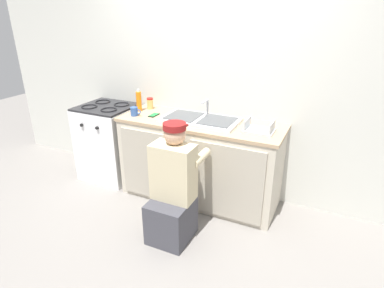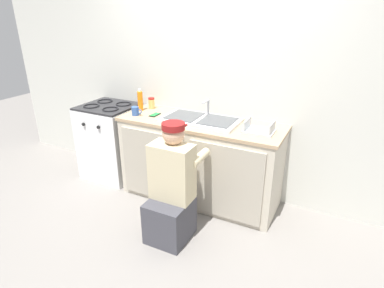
{
  "view_description": "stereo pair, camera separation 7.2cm",
  "coord_description": "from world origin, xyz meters",
  "px_view_note": "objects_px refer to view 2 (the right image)",
  "views": [
    {
      "loc": [
        1.28,
        -2.59,
        1.98
      ],
      "look_at": [
        0.0,
        0.1,
        0.73
      ],
      "focal_mm": 30.0,
      "sensor_mm": 36.0,
      "label": 1
    },
    {
      "loc": [
        1.34,
        -2.56,
        1.98
      ],
      "look_at": [
        0.0,
        0.1,
        0.73
      ],
      "focal_mm": 30.0,
      "sensor_mm": 36.0,
      "label": 2
    }
  ],
  "objects_px": {
    "soap_bottle_orange": "(140,101)",
    "sink_double_basin": "(201,119)",
    "dish_rack_tray": "(259,130)",
    "stove_range": "(111,141)",
    "plumber_person": "(171,193)",
    "cell_phone": "(155,115)",
    "condiment_jar": "(152,103)",
    "coffee_mug": "(135,111)"
  },
  "relations": [
    {
      "from": "sink_double_basin",
      "to": "cell_phone",
      "type": "distance_m",
      "value": 0.54
    },
    {
      "from": "coffee_mug",
      "to": "cell_phone",
      "type": "height_order",
      "value": "coffee_mug"
    },
    {
      "from": "dish_rack_tray",
      "to": "soap_bottle_orange",
      "type": "bearing_deg",
      "value": 176.75
    },
    {
      "from": "sink_double_basin",
      "to": "soap_bottle_orange",
      "type": "distance_m",
      "value": 0.79
    },
    {
      "from": "sink_double_basin",
      "to": "cell_phone",
      "type": "height_order",
      "value": "sink_double_basin"
    },
    {
      "from": "coffee_mug",
      "to": "cell_phone",
      "type": "xyz_separation_m",
      "value": [
        0.19,
        0.09,
        -0.04
      ]
    },
    {
      "from": "soap_bottle_orange",
      "to": "sink_double_basin",
      "type": "bearing_deg",
      "value": -2.81
    },
    {
      "from": "sink_double_basin",
      "to": "dish_rack_tray",
      "type": "distance_m",
      "value": 0.63
    },
    {
      "from": "stove_range",
      "to": "coffee_mug",
      "type": "xyz_separation_m",
      "value": [
        0.51,
        -0.14,
        0.49
      ]
    },
    {
      "from": "soap_bottle_orange",
      "to": "plumber_person",
      "type": "bearing_deg",
      "value": -42.41
    },
    {
      "from": "stove_range",
      "to": "condiment_jar",
      "type": "bearing_deg",
      "value": 17.54
    },
    {
      "from": "dish_rack_tray",
      "to": "plumber_person",
      "type": "bearing_deg",
      "value": -129.92
    },
    {
      "from": "stove_range",
      "to": "plumber_person",
      "type": "xyz_separation_m",
      "value": [
        1.29,
        -0.72,
        -0.0
      ]
    },
    {
      "from": "soap_bottle_orange",
      "to": "dish_rack_tray",
      "type": "height_order",
      "value": "soap_bottle_orange"
    },
    {
      "from": "cell_phone",
      "to": "coffee_mug",
      "type": "bearing_deg",
      "value": -153.32
    },
    {
      "from": "stove_range",
      "to": "condiment_jar",
      "type": "xyz_separation_m",
      "value": [
        0.52,
        0.16,
        0.51
      ]
    },
    {
      "from": "stove_range",
      "to": "soap_bottle_orange",
      "type": "relative_size",
      "value": 3.74
    },
    {
      "from": "sink_double_basin",
      "to": "cell_phone",
      "type": "bearing_deg",
      "value": -175.15
    },
    {
      "from": "plumber_person",
      "to": "soap_bottle_orange",
      "type": "bearing_deg",
      "value": 137.59
    },
    {
      "from": "plumber_person",
      "to": "cell_phone",
      "type": "bearing_deg",
      "value": 131.04
    },
    {
      "from": "dish_rack_tray",
      "to": "condiment_jar",
      "type": "bearing_deg",
      "value": 171.35
    },
    {
      "from": "sink_double_basin",
      "to": "cell_phone",
      "type": "relative_size",
      "value": 5.71
    },
    {
      "from": "cell_phone",
      "to": "soap_bottle_orange",
      "type": "bearing_deg",
      "value": 161.08
    },
    {
      "from": "stove_range",
      "to": "plumber_person",
      "type": "bearing_deg",
      "value": -29.33
    },
    {
      "from": "sink_double_basin",
      "to": "stove_range",
      "type": "relative_size",
      "value": 0.86
    },
    {
      "from": "sink_double_basin",
      "to": "coffee_mug",
      "type": "xyz_separation_m",
      "value": [
        -0.72,
        -0.14,
        0.03
      ]
    },
    {
      "from": "condiment_jar",
      "to": "soap_bottle_orange",
      "type": "relative_size",
      "value": 0.51
    },
    {
      "from": "plumber_person",
      "to": "condiment_jar",
      "type": "xyz_separation_m",
      "value": [
        -0.77,
        0.89,
        0.51
      ]
    },
    {
      "from": "coffee_mug",
      "to": "soap_bottle_orange",
      "type": "bearing_deg",
      "value": 107.85
    },
    {
      "from": "stove_range",
      "to": "dish_rack_tray",
      "type": "height_order",
      "value": "dish_rack_tray"
    },
    {
      "from": "sink_double_basin",
      "to": "plumber_person",
      "type": "distance_m",
      "value": 0.87
    },
    {
      "from": "sink_double_basin",
      "to": "dish_rack_tray",
      "type": "height_order",
      "value": "sink_double_basin"
    },
    {
      "from": "soap_bottle_orange",
      "to": "cell_phone",
      "type": "height_order",
      "value": "soap_bottle_orange"
    },
    {
      "from": "condiment_jar",
      "to": "cell_phone",
      "type": "bearing_deg",
      "value": -49.64
    },
    {
      "from": "stove_range",
      "to": "dish_rack_tray",
      "type": "xyz_separation_m",
      "value": [
        1.86,
        -0.04,
        0.47
      ]
    },
    {
      "from": "stove_range",
      "to": "soap_bottle_orange",
      "type": "xyz_separation_m",
      "value": [
        0.45,
        0.04,
        0.56
      ]
    },
    {
      "from": "stove_range",
      "to": "condiment_jar",
      "type": "height_order",
      "value": "condiment_jar"
    },
    {
      "from": "sink_double_basin",
      "to": "dish_rack_tray",
      "type": "relative_size",
      "value": 2.86
    },
    {
      "from": "dish_rack_tray",
      "to": "cell_phone",
      "type": "bearing_deg",
      "value": -179.82
    },
    {
      "from": "condiment_jar",
      "to": "soap_bottle_orange",
      "type": "height_order",
      "value": "soap_bottle_orange"
    },
    {
      "from": "coffee_mug",
      "to": "dish_rack_tray",
      "type": "relative_size",
      "value": 0.45
    },
    {
      "from": "soap_bottle_orange",
      "to": "cell_phone",
      "type": "bearing_deg",
      "value": -18.92
    }
  ]
}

